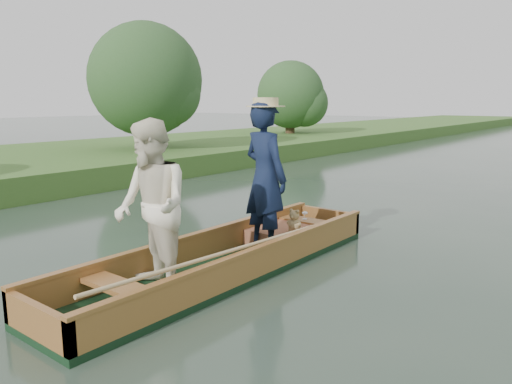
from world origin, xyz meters
The scene contains 3 objects.
ground centered at (0.00, 0.00, 0.00)m, with size 120.00×120.00×0.00m, color #283D30.
trees_far centered at (0.13, 9.57, 2.51)m, with size 22.77×15.03×4.58m.
punt centered at (-0.04, -0.14, 0.77)m, with size 1.18×5.00×2.16m.
Camera 1 is at (4.03, -4.45, 2.14)m, focal length 35.00 mm.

